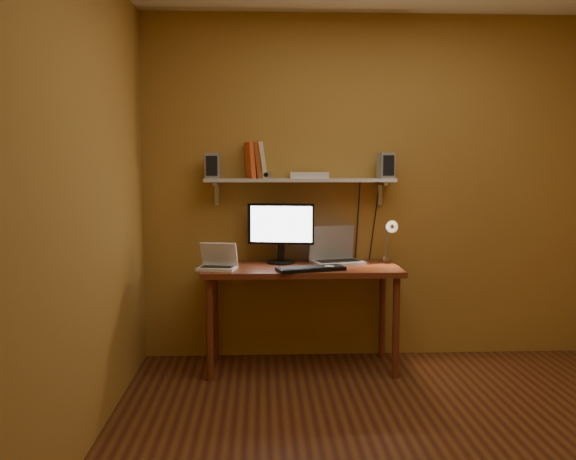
{
  "coord_description": "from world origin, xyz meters",
  "views": [
    {
      "loc": [
        -0.81,
        -3.03,
        1.45
      ],
      "look_at": [
        -0.62,
        1.18,
        1.02
      ],
      "focal_mm": 38.0,
      "sensor_mm": 36.0,
      "label": 1
    }
  ],
  "objects_px": {
    "monitor": "(281,230)",
    "mouse": "(330,268)",
    "keyboard": "(311,269)",
    "speaker_left": "(213,166)",
    "netbook": "(218,262)",
    "shelf_camera": "(266,175)",
    "desk_lamp": "(389,235)",
    "laptop": "(335,253)",
    "speaker_right": "(386,165)",
    "desk": "(301,278)",
    "router": "(309,175)",
    "wall_shelf": "(300,181)"
  },
  "relations": [
    {
      "from": "monitor",
      "to": "mouse",
      "type": "xyz_separation_m",
      "value": [
        0.33,
        -0.32,
        -0.23
      ]
    },
    {
      "from": "keyboard",
      "to": "speaker_left",
      "type": "bearing_deg",
      "value": 135.91
    },
    {
      "from": "netbook",
      "to": "shelf_camera",
      "type": "xyz_separation_m",
      "value": [
        0.34,
        0.24,
        0.6
      ]
    },
    {
      "from": "mouse",
      "to": "desk_lamp",
      "type": "bearing_deg",
      "value": 46.02
    },
    {
      "from": "laptop",
      "to": "desk_lamp",
      "type": "distance_m",
      "value": 0.42
    },
    {
      "from": "speaker_left",
      "to": "speaker_right",
      "type": "relative_size",
      "value": 0.97
    },
    {
      "from": "desk",
      "to": "shelf_camera",
      "type": "bearing_deg",
      "value": 151.0
    },
    {
      "from": "desk",
      "to": "monitor",
      "type": "relative_size",
      "value": 2.87
    },
    {
      "from": "desk",
      "to": "keyboard",
      "type": "relative_size",
      "value": 2.99
    },
    {
      "from": "netbook",
      "to": "speaker_left",
      "type": "height_order",
      "value": "speaker_left"
    },
    {
      "from": "netbook",
      "to": "router",
      "type": "height_order",
      "value": "router"
    },
    {
      "from": "speaker_right",
      "to": "router",
      "type": "relative_size",
      "value": 0.68
    },
    {
      "from": "keyboard",
      "to": "mouse",
      "type": "bearing_deg",
      "value": -11.83
    },
    {
      "from": "mouse",
      "to": "router",
      "type": "height_order",
      "value": "router"
    },
    {
      "from": "netbook",
      "to": "speaker_right",
      "type": "distance_m",
      "value": 1.43
    },
    {
      "from": "netbook",
      "to": "mouse",
      "type": "xyz_separation_m",
      "value": [
        0.77,
        -0.08,
        -0.03
      ]
    },
    {
      "from": "wall_shelf",
      "to": "laptop",
      "type": "relative_size",
      "value": 3.35
    },
    {
      "from": "wall_shelf",
      "to": "speaker_left",
      "type": "distance_m",
      "value": 0.65
    },
    {
      "from": "desk",
      "to": "laptop",
      "type": "bearing_deg",
      "value": 30.5
    },
    {
      "from": "mouse",
      "to": "router",
      "type": "distance_m",
      "value": 0.74
    },
    {
      "from": "desk",
      "to": "laptop",
      "type": "distance_m",
      "value": 0.34
    },
    {
      "from": "shelf_camera",
      "to": "wall_shelf",
      "type": "bearing_deg",
      "value": 12.32
    },
    {
      "from": "wall_shelf",
      "to": "router",
      "type": "height_order",
      "value": "router"
    },
    {
      "from": "desk",
      "to": "wall_shelf",
      "type": "height_order",
      "value": "wall_shelf"
    },
    {
      "from": "mouse",
      "to": "speaker_right",
      "type": "height_order",
      "value": "speaker_right"
    },
    {
      "from": "speaker_left",
      "to": "speaker_right",
      "type": "xyz_separation_m",
      "value": [
        1.28,
        0.01,
        0.0
      ]
    },
    {
      "from": "keyboard",
      "to": "router",
      "type": "relative_size",
      "value": 1.66
    },
    {
      "from": "router",
      "to": "mouse",
      "type": "bearing_deg",
      "value": -73.07
    },
    {
      "from": "laptop",
      "to": "wall_shelf",
      "type": "bearing_deg",
      "value": 153.98
    },
    {
      "from": "router",
      "to": "desk",
      "type": "bearing_deg",
      "value": -110.67
    },
    {
      "from": "shelf_camera",
      "to": "router",
      "type": "distance_m",
      "value": 0.33
    },
    {
      "from": "keyboard",
      "to": "speaker_right",
      "type": "distance_m",
      "value": 1.0
    },
    {
      "from": "desk",
      "to": "netbook",
      "type": "relative_size",
      "value": 4.89
    },
    {
      "from": "desk",
      "to": "mouse",
      "type": "distance_m",
      "value": 0.28
    },
    {
      "from": "monitor",
      "to": "speaker_left",
      "type": "distance_m",
      "value": 0.69
    },
    {
      "from": "monitor",
      "to": "shelf_camera",
      "type": "height_order",
      "value": "shelf_camera"
    },
    {
      "from": "desk",
      "to": "monitor",
      "type": "height_order",
      "value": "monitor"
    },
    {
      "from": "wall_shelf",
      "to": "shelf_camera",
      "type": "bearing_deg",
      "value": -167.68
    },
    {
      "from": "wall_shelf",
      "to": "netbook",
      "type": "xyz_separation_m",
      "value": [
        -0.59,
        -0.3,
        -0.56
      ]
    },
    {
      "from": "desk",
      "to": "speaker_right",
      "type": "bearing_deg",
      "value": 16.9
    },
    {
      "from": "netbook",
      "to": "desk",
      "type": "bearing_deg",
      "value": 21.4
    },
    {
      "from": "desk_lamp",
      "to": "router",
      "type": "bearing_deg",
      "value": 174.04
    },
    {
      "from": "desk",
      "to": "wall_shelf",
      "type": "relative_size",
      "value": 1.0
    },
    {
      "from": "wall_shelf",
      "to": "desk_lamp",
      "type": "distance_m",
      "value": 0.77
    },
    {
      "from": "netbook",
      "to": "desk_lamp",
      "type": "distance_m",
      "value": 1.28
    },
    {
      "from": "desk_lamp",
      "to": "desk",
      "type": "bearing_deg",
      "value": -169.19
    },
    {
      "from": "wall_shelf",
      "to": "speaker_right",
      "type": "xyz_separation_m",
      "value": [
        0.64,
        0.0,
        0.11
      ]
    },
    {
      "from": "speaker_right",
      "to": "shelf_camera",
      "type": "height_order",
      "value": "speaker_right"
    },
    {
      "from": "wall_shelf",
      "to": "keyboard",
      "type": "relative_size",
      "value": 2.99
    },
    {
      "from": "speaker_left",
      "to": "router",
      "type": "relative_size",
      "value": 0.66
    }
  ]
}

